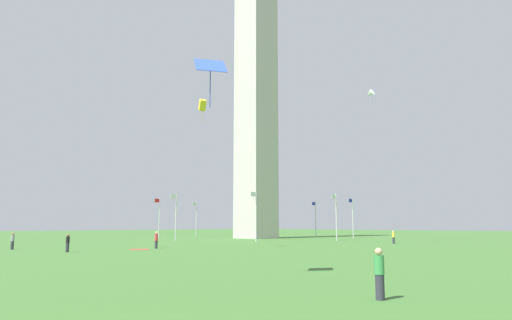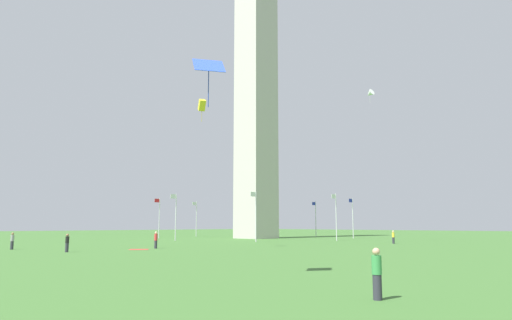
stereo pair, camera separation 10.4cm
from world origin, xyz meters
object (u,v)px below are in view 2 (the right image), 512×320
object	(u,v)px
person_gray_shirt	(12,241)
person_green_shirt	(377,274)
flagpole_nw	(159,216)
person_yellow_shirt	(393,237)
flagpole_e	(336,214)
kite_white_delta	(370,94)
obelisk_monument	(256,94)
person_black_shirt	(67,243)
flagpole_sw	(256,217)
picnic_blanket_near_first_person	(139,249)
kite_blue_diamond	(209,67)
flagpole_n	(175,214)
flagpole_se	(353,216)
flagpole_w	(196,217)
kite_yellow_box	(202,105)
flagpole_ne	(256,214)
person_red_shirt	(156,240)
flagpole_s	(315,217)

from	to	relation	value
person_gray_shirt	person_green_shirt	world-z (taller)	person_green_shirt
flagpole_nw	person_yellow_shirt	bearing A→B (deg)	101.58
flagpole_e	kite_white_delta	world-z (taller)	kite_white_delta
flagpole_nw	obelisk_monument	bearing A→B (deg)	135.16
flagpole_nw	person_black_shirt	bearing A→B (deg)	45.85
flagpole_sw	picnic_blanket_near_first_person	distance (m)	55.13
flagpole_e	kite_blue_diamond	world-z (taller)	kite_blue_diamond
flagpole_n	person_green_shirt	distance (m)	57.30
flagpole_se	flagpole_w	size ratio (longest dim) A/B	1.00
person_gray_shirt	kite_blue_diamond	world-z (taller)	kite_blue_diamond
kite_yellow_box	kite_blue_diamond	distance (m)	25.87
person_gray_shirt	flagpole_e	bearing A→B (deg)	-33.62
flagpole_w	person_yellow_shirt	world-z (taller)	flagpole_w
person_yellow_shirt	flagpole_ne	bearing A→B (deg)	47.79
flagpole_sw	person_green_shirt	bearing A→B (deg)	47.72
person_yellow_shirt	kite_blue_diamond	distance (m)	44.43
flagpole_ne	person_gray_shirt	world-z (taller)	flagpole_ne
flagpole_e	kite_blue_diamond	xyz separation A→B (m)	(45.14, 25.05, 5.71)
flagpole_se	person_red_shirt	bearing A→B (deg)	6.99
flagpole_s	person_gray_shirt	size ratio (longest dim) A/B	4.32
flagpole_sw	person_gray_shirt	xyz separation A→B (m)	(54.83, 21.45, -3.10)
flagpole_se	picnic_blanket_near_first_person	bearing A→B (deg)	7.23
obelisk_monument	person_red_shirt	bearing A→B (deg)	28.80
flagpole_nw	person_yellow_shirt	world-z (taller)	flagpole_nw
flagpole_ne	kite_blue_diamond	distance (m)	45.03
person_red_shirt	flagpole_nw	bearing A→B (deg)	-3.89
flagpole_ne	person_green_shirt	bearing A→B (deg)	49.58
obelisk_monument	kite_blue_diamond	distance (m)	63.99
flagpole_w	kite_yellow_box	world-z (taller)	kite_yellow_box
flagpole_se	person_yellow_shirt	bearing A→B (deg)	45.93
flagpole_n	kite_yellow_box	xyz separation A→B (m)	(12.55, 22.00, 10.52)
flagpole_s	flagpole_sw	bearing A→B (deg)	-67.50
flagpole_sw	person_red_shirt	distance (m)	53.00
obelisk_monument	kite_blue_diamond	bearing A→B (deg)	43.02
flagpole_nw	person_gray_shirt	distance (m)	37.50
flagpole_w	flagpole_sw	bearing A→B (deg)	157.50
flagpole_e	flagpole_w	xyz separation A→B (m)	(-0.00, -34.26, 0.00)
obelisk_monument	flagpole_n	distance (m)	28.07
flagpole_s	flagpole_e	bearing A→B (deg)	45.00
flagpole_n	person_yellow_shirt	world-z (taller)	flagpole_n
flagpole_sw	kite_yellow_box	size ratio (longest dim) A/B	2.99
flagpole_s	flagpole_se	bearing A→B (deg)	67.50
kite_yellow_box	flagpole_sw	bearing A→B (deg)	-140.77
flagpole_ne	flagpole_se	world-z (taller)	same
flagpole_n	person_black_shirt	bearing A→B (deg)	36.36
person_red_shirt	person_black_shirt	world-z (taller)	person_red_shirt
flagpole_se	person_green_shirt	bearing A→B (deg)	33.91
person_red_shirt	person_yellow_shirt	distance (m)	30.06
flagpole_n	flagpole_e	xyz separation A→B (m)	(-17.13, 17.13, 0.00)
person_gray_shirt	person_black_shirt	bearing A→B (deg)	-99.57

